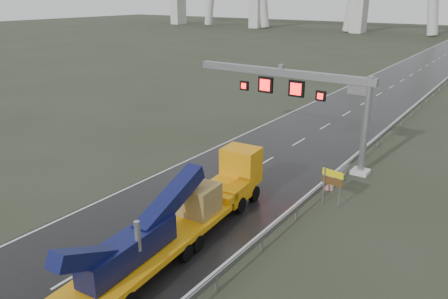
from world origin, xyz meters
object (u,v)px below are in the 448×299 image
Objects in this scene: heavy_haul_truck at (187,213)px; striped_barrier at (328,182)px; sign_gantry at (305,91)px; exit_sign_pair at (332,181)px.

striped_barrier is (3.79, 10.31, -0.98)m from heavy_haul_truck.
sign_gantry is 14.87m from heavy_haul_truck.
striped_barrier is (-1.10, 2.28, -1.15)m from exit_sign_pair.
striped_barrier is at bearing 65.05° from heavy_haul_truck.
heavy_haul_truck is at bearing -114.89° from striped_barrier.
sign_gantry reaches higher than striped_barrier.
striped_barrier is at bearing -45.71° from sign_gantry.
exit_sign_pair is at bearing 53.89° from heavy_haul_truck.
exit_sign_pair is 2.78m from striped_barrier.
heavy_haul_truck is at bearing -111.90° from exit_sign_pair.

